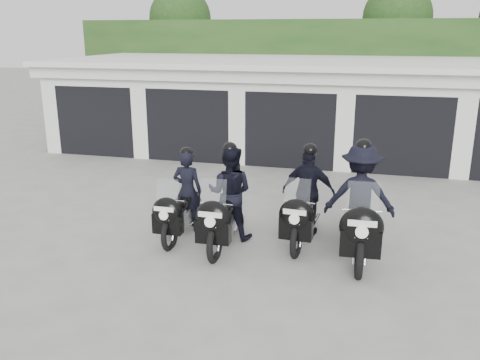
% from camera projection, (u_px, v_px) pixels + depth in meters
% --- Properties ---
extents(ground, '(80.00, 80.00, 0.00)m').
position_uv_depth(ground, '(242.00, 239.00, 9.79)').
color(ground, '#9A9994').
rests_on(ground, ground).
extents(garage_block, '(16.40, 6.80, 2.96)m').
position_uv_depth(garage_block, '(302.00, 107.00, 16.88)').
color(garage_block, white).
rests_on(garage_block, ground).
extents(background_vegetation, '(20.00, 3.90, 5.80)m').
position_uv_depth(background_vegetation, '(328.00, 58.00, 20.92)').
color(background_vegetation, '#1B3C16').
rests_on(background_vegetation, ground).
extents(police_bike_a, '(0.61, 2.02, 1.76)m').
position_uv_depth(police_bike_a, '(183.00, 201.00, 9.81)').
color(police_bike_a, black).
rests_on(police_bike_a, ground).
extents(police_bike_b, '(0.89, 2.23, 1.94)m').
position_uv_depth(police_bike_b, '(227.00, 200.00, 9.47)').
color(police_bike_b, black).
rests_on(police_bike_b, ground).
extents(police_bike_c, '(1.06, 2.17, 1.89)m').
position_uv_depth(police_bike_c, '(307.00, 199.00, 9.62)').
color(police_bike_c, black).
rests_on(police_bike_c, ground).
extents(police_bike_d, '(1.30, 2.42, 2.11)m').
position_uv_depth(police_bike_d, '(360.00, 204.00, 8.99)').
color(police_bike_d, black).
rests_on(police_bike_d, ground).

